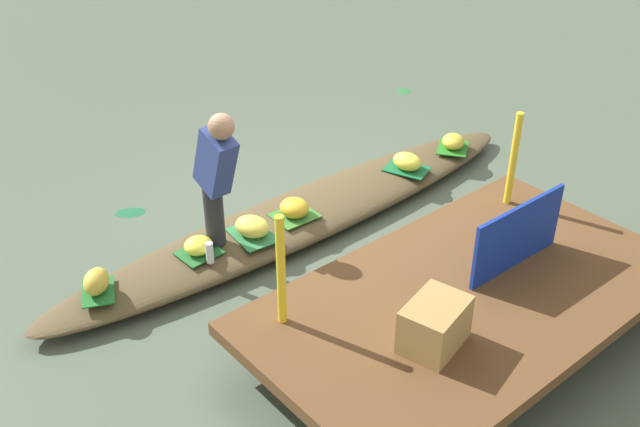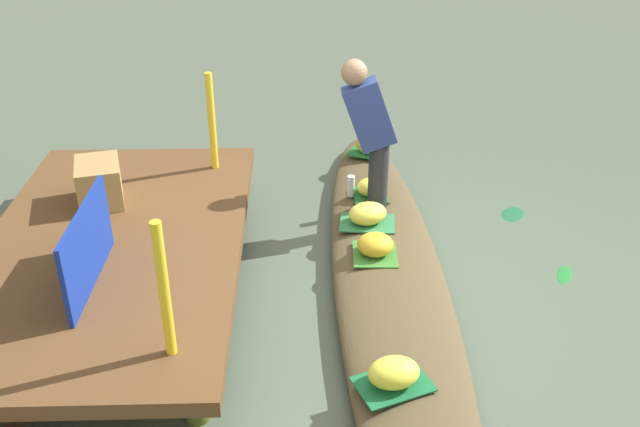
% 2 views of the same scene
% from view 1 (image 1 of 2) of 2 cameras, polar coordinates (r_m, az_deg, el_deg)
% --- Properties ---
extents(canal_water, '(40.00, 40.00, 0.00)m').
position_cam_1_polar(canal_water, '(6.76, -1.12, -0.79)').
color(canal_water, '#4C5A49').
rests_on(canal_water, ground).
extents(dock_platform, '(3.20, 1.80, 0.42)m').
position_cam_1_polar(dock_platform, '(5.40, 11.34, -6.41)').
color(dock_platform, brown).
rests_on(dock_platform, ground).
extents(vendor_boat, '(5.19, 0.81, 0.20)m').
position_cam_1_polar(vendor_boat, '(6.70, -1.13, -0.05)').
color(vendor_boat, brown).
rests_on(vendor_boat, ground).
extents(leaf_mat_0, '(0.34, 0.30, 0.01)m').
position_cam_1_polar(leaf_mat_0, '(6.09, -9.29, -3.00)').
color(leaf_mat_0, '#21612C').
rests_on(leaf_mat_0, vendor_boat).
extents(banana_bunch_0, '(0.28, 0.27, 0.14)m').
position_cam_1_polar(banana_bunch_0, '(6.05, -9.35, -2.45)').
color(banana_bunch_0, '#ECE643').
rests_on(banana_bunch_0, vendor_boat).
extents(leaf_mat_1, '(0.35, 0.46, 0.01)m').
position_cam_1_polar(leaf_mat_1, '(6.25, -5.21, -1.65)').
color(leaf_mat_1, '#2E7643').
rests_on(leaf_mat_1, vendor_boat).
extents(banana_bunch_1, '(0.33, 0.37, 0.17)m').
position_cam_1_polar(banana_bunch_1, '(6.20, -5.25, -1.00)').
color(banana_bunch_1, '#F1DD4C').
rests_on(banana_bunch_1, vendor_boat).
extents(leaf_mat_2, '(0.48, 0.46, 0.01)m').
position_cam_1_polar(leaf_mat_2, '(7.76, 10.19, 5.02)').
color(leaf_mat_2, '#257621').
rests_on(leaf_mat_2, vendor_boat).
extents(banana_bunch_2, '(0.35, 0.35, 0.14)m').
position_cam_1_polar(banana_bunch_2, '(7.73, 10.24, 5.50)').
color(banana_bunch_2, gold).
rests_on(banana_bunch_2, vendor_boat).
extents(leaf_mat_3, '(0.38, 0.33, 0.01)m').
position_cam_1_polar(leaf_mat_3, '(6.49, -1.98, -0.16)').
color(leaf_mat_3, '#37772B').
rests_on(leaf_mat_3, vendor_boat).
extents(banana_bunch_3, '(0.26, 0.28, 0.16)m').
position_cam_1_polar(banana_bunch_3, '(6.44, -1.99, 0.45)').
color(banana_bunch_3, gold).
rests_on(banana_bunch_3, vendor_boat).
extents(leaf_mat_4, '(0.42, 0.49, 0.01)m').
position_cam_1_polar(leaf_mat_4, '(7.27, 6.70, 3.43)').
color(leaf_mat_4, '#176135').
rests_on(leaf_mat_4, vendor_boat).
extents(banana_bunch_4, '(0.27, 0.33, 0.17)m').
position_cam_1_polar(banana_bunch_4, '(7.24, 6.74, 4.00)').
color(banana_bunch_4, yellow).
rests_on(banana_bunch_4, vendor_boat).
extents(leaf_mat_5, '(0.37, 0.42, 0.01)m').
position_cam_1_polar(leaf_mat_5, '(5.84, -16.72, -5.77)').
color(leaf_mat_5, '#1D672A').
rests_on(leaf_mat_5, vendor_boat).
extents(banana_bunch_5, '(0.31, 0.31, 0.19)m').
position_cam_1_polar(banana_bunch_5, '(5.78, -16.86, -5.03)').
color(banana_bunch_5, gold).
rests_on(banana_bunch_5, vendor_boat).
extents(vendor_person, '(0.20, 0.44, 1.23)m').
position_cam_1_polar(vendor_person, '(5.77, -8.02, 3.17)').
color(vendor_person, '#28282D').
rests_on(vendor_person, vendor_boat).
extents(water_bottle, '(0.06, 0.06, 0.18)m').
position_cam_1_polar(water_bottle, '(5.92, -8.51, -3.01)').
color(water_bottle, silver).
rests_on(water_bottle, vendor_boat).
extents(market_banner, '(0.95, 0.04, 0.52)m').
position_cam_1_polar(market_banner, '(5.55, 15.00, -1.67)').
color(market_banner, navy).
rests_on(market_banner, dock_platform).
extents(railing_post_west, '(0.06, 0.06, 0.82)m').
position_cam_1_polar(railing_post_west, '(6.28, 14.68, 4.07)').
color(railing_post_west, yellow).
rests_on(railing_post_west, dock_platform).
extents(railing_post_east, '(0.06, 0.06, 0.82)m').
position_cam_1_polar(railing_post_east, '(4.76, -3.02, -4.43)').
color(railing_post_east, yellow).
rests_on(railing_post_east, dock_platform).
extents(produce_crate, '(0.51, 0.42, 0.32)m').
position_cam_1_polar(produce_crate, '(4.78, 8.83, -8.47)').
color(produce_crate, '#A18149').
rests_on(produce_crate, dock_platform).
extents(drifting_plant_0, '(0.34, 0.30, 0.01)m').
position_cam_1_polar(drifting_plant_0, '(7.14, -14.42, 0.08)').
color(drifting_plant_0, '#1B5A35').
rests_on(drifting_plant_0, ground).
extents(drifting_plant_1, '(0.26, 0.28, 0.01)m').
position_cam_1_polar(drifting_plant_1, '(9.61, 6.47, 9.36)').
color(drifting_plant_1, '#2E6D39').
rests_on(drifting_plant_1, ground).
extents(drifting_plant_2, '(0.28, 0.21, 0.01)m').
position_cam_1_polar(drifting_plant_2, '(7.62, -8.63, 2.91)').
color(drifting_plant_2, '#1F742B').
rests_on(drifting_plant_2, ground).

